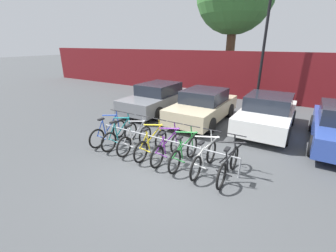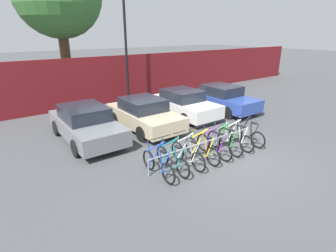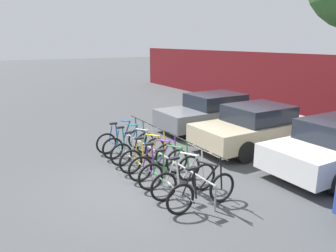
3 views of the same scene
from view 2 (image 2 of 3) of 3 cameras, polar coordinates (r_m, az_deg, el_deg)
name	(u,v)px [view 2 (image 2 of 3)]	position (r m, az deg, el deg)	size (l,w,h in m)	color
ground_plane	(230,159)	(9.44, 13.25, -6.97)	(120.00, 120.00, 0.00)	#424447
hoarding_wall	(110,80)	(16.45, -12.41, 9.77)	(36.00, 0.16, 2.82)	maroon
bike_rack	(205,143)	(9.26, 8.09, -3.73)	(4.75, 0.04, 0.57)	gray
bicycle_blue	(158,165)	(8.00, -2.21, -8.50)	(0.68, 1.71, 1.05)	black
bicycle_teal	(172,160)	(8.28, 0.90, -7.45)	(0.68, 1.71, 1.05)	black
bicycle_silver	(188,155)	(8.64, 4.27, -6.28)	(0.68, 1.71, 1.05)	black
bicycle_yellow	(202,150)	(9.03, 7.38, -5.18)	(0.68, 1.71, 1.05)	black
bicycle_purple	(214,146)	(9.40, 9.91, -4.28)	(0.68, 1.71, 1.05)	black
bicycle_green	(224,142)	(9.78, 12.18, -3.45)	(0.68, 1.71, 1.05)	black
bicycle_white	(235,138)	(10.22, 14.47, -2.61)	(0.68, 1.71, 1.05)	black
bicycle_black	(247,134)	(10.71, 16.74, -1.77)	(0.68, 1.71, 1.05)	black
car_grey	(86,124)	(11.02, -17.45, 0.51)	(1.91, 4.35, 1.40)	slate
car_beige	(144,114)	(11.79, -5.25, 2.61)	(1.91, 4.08, 1.40)	#C1B28E
car_white	(183,104)	(13.48, 3.30, 4.88)	(1.91, 4.04, 1.40)	silver
car_blue	(222,98)	(14.87, 11.68, 5.94)	(1.91, 4.11, 1.40)	#2D479E
lamp_post	(125,33)	(15.59, -9.29, 19.27)	(0.24, 0.44, 7.41)	black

